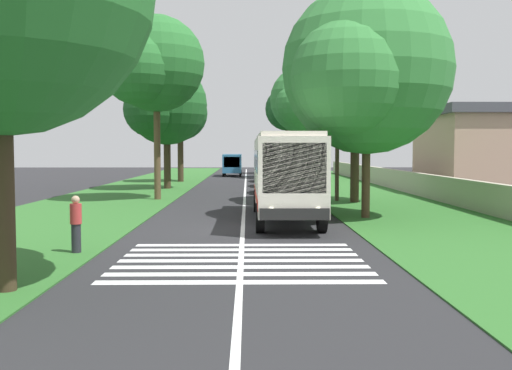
{
  "coord_description": "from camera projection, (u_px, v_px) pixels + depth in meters",
  "views": [
    {
      "loc": [
        -22.75,
        -0.18,
        3.09
      ],
      "look_at": [
        2.15,
        -0.54,
        1.6
      ],
      "focal_mm": 41.86,
      "sensor_mm": 36.0,
      "label": 1
    }
  ],
  "objects": [
    {
      "name": "pedestrian",
      "position": [
        76.0,
        223.0,
        17.6
      ],
      "size": [
        0.34,
        0.34,
        1.69
      ],
      "color": "#26262D",
      "rests_on": "grass_verge_left"
    },
    {
      "name": "trailing_car_1",
      "position": [
        265.0,
        178.0,
        49.86
      ],
      "size": [
        4.3,
        1.78,
        1.43
      ],
      "color": "silver",
      "rests_on": "ground"
    },
    {
      "name": "grass_verge_right",
      "position": [
        373.0,
        198.0,
        37.98
      ],
      "size": [
        120.0,
        8.0,
        0.04
      ],
      "primitive_type": "cube",
      "color": "#2D6628",
      "rests_on": "ground"
    },
    {
      "name": "ground",
      "position": [
        243.0,
        230.0,
        22.89
      ],
      "size": [
        160.0,
        160.0,
        0.0
      ],
      "primitive_type": "plane",
      "color": "#262628"
    },
    {
      "name": "roadside_tree_left_1",
      "position": [
        152.0,
        66.0,
        35.86
      ],
      "size": [
        7.05,
        5.96,
        11.15
      ],
      "color": "brown",
      "rests_on": "grass_verge_left"
    },
    {
      "name": "trailing_car_2",
      "position": [
        264.0,
        175.0,
        57.39
      ],
      "size": [
        4.3,
        1.78,
        1.43
      ],
      "color": "gray",
      "rests_on": "ground"
    },
    {
      "name": "zebra_crossing",
      "position": [
        241.0,
        261.0,
        16.55
      ],
      "size": [
        5.85,
        6.8,
        0.01
      ],
      "color": "silver",
      "rests_on": "ground"
    },
    {
      "name": "roadside_tree_right_1",
      "position": [
        352.0,
        84.0,
        33.91
      ],
      "size": [
        8.45,
        7.22,
        10.59
      ],
      "color": "#3D2D1E",
      "rests_on": "grass_verge_right"
    },
    {
      "name": "coach_bus",
      "position": [
        285.0,
        171.0,
        25.96
      ],
      "size": [
        11.16,
        2.62,
        3.73
      ],
      "color": "silver",
      "rests_on": "ground"
    },
    {
      "name": "grass_verge_left",
      "position": [
        115.0,
        198.0,
        37.74
      ],
      "size": [
        120.0,
        8.0,
        0.04
      ],
      "primitive_type": "cube",
      "color": "#2D6628",
      "rests_on": "ground"
    },
    {
      "name": "roadside_tree_left_3",
      "position": [
        164.0,
        107.0,
        46.12
      ],
      "size": [
        7.39,
        6.26,
        9.65
      ],
      "color": "#3D2D1E",
      "rests_on": "grass_verge_left"
    },
    {
      "name": "trailing_minibus_0",
      "position": [
        232.0,
        163.0,
        69.26
      ],
      "size": [
        6.0,
        2.14,
        2.53
      ],
      "color": "teal",
      "rests_on": "ground"
    },
    {
      "name": "roadside_tree_right_0",
      "position": [
        362.0,
        74.0,
        26.41
      ],
      "size": [
        8.95,
        7.53,
        10.35
      ],
      "color": "#4C3826",
      "rests_on": "grass_verge_right"
    },
    {
      "name": "utility_pole",
      "position": [
        337.0,
        133.0,
        35.19
      ],
      "size": [
        0.24,
        1.4,
        7.81
      ],
      "color": "#473828",
      "rests_on": "grass_verge_right"
    },
    {
      "name": "roadside_tree_right_3",
      "position": [
        303.0,
        102.0,
        63.67
      ],
      "size": [
        8.4,
        7.34,
        11.99
      ],
      "color": "#3D2D1E",
      "rests_on": "grass_verge_right"
    },
    {
      "name": "trailing_car_0",
      "position": [
        268.0,
        184.0,
        42.31
      ],
      "size": [
        4.3,
        1.78,
        1.43
      ],
      "color": "black",
      "rests_on": "ground"
    },
    {
      "name": "roadside_tree_left_2",
      "position": [
        179.0,
        115.0,
        56.23
      ],
      "size": [
        6.23,
        5.15,
        9.05
      ],
      "color": "#3D2D1E",
      "rests_on": "grass_verge_left"
    },
    {
      "name": "roadside_wall",
      "position": [
        406.0,
        181.0,
        42.97
      ],
      "size": [
        70.0,
        0.4,
        1.49
      ],
      "primitive_type": "cube",
      "color": "#B2A893",
      "rests_on": "grass_verge_right"
    },
    {
      "name": "centre_line",
      "position": [
        245.0,
        198.0,
        37.86
      ],
      "size": [
        110.0,
        0.16,
        0.01
      ],
      "primitive_type": "cube",
      "color": "silver",
      "rests_on": "ground"
    },
    {
      "name": "roadside_tree_right_2",
      "position": [
        286.0,
        110.0,
        74.88
      ],
      "size": [
        6.39,
        5.44,
        10.84
      ],
      "color": "#4C3826",
      "rests_on": "grass_verge_right"
    },
    {
      "name": "roadside_building",
      "position": [
        486.0,
        149.0,
        44.02
      ],
      "size": [
        10.46,
        8.74,
        6.17
      ],
      "color": "tan",
      "rests_on": "ground"
    }
  ]
}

